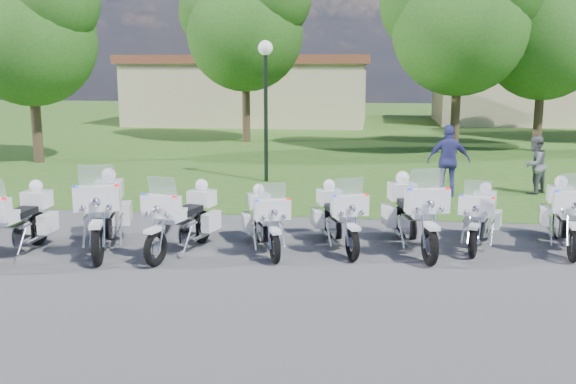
# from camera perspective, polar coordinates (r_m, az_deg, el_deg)

# --- Properties ---
(ground) EXTENTS (100.00, 100.00, 0.00)m
(ground) POSITION_cam_1_polar(r_m,az_deg,el_deg) (12.13, 0.02, -5.52)
(ground) COLOR #505054
(ground) RESTS_ON ground
(grass_lawn) EXTENTS (100.00, 48.00, 0.01)m
(grass_lawn) POSITION_cam_1_polar(r_m,az_deg,el_deg) (38.71, 5.27, 5.93)
(grass_lawn) COLOR #2B5E1D
(grass_lawn) RESTS_ON ground
(motorcycle_1) EXTENTS (0.80, 2.37, 1.59)m
(motorcycle_1) POSITION_cam_1_polar(r_m,az_deg,el_deg) (12.89, -22.99, -2.35)
(motorcycle_1) COLOR black
(motorcycle_1) RESTS_ON ground
(motorcycle_2) EXTENTS (1.31, 2.57, 1.77)m
(motorcycle_2) POSITION_cam_1_polar(r_m,az_deg,el_deg) (12.80, -15.99, -1.65)
(motorcycle_2) COLOR black
(motorcycle_2) RESTS_ON ground
(motorcycle_3) EXTENTS (1.12, 2.29, 1.57)m
(motorcycle_3) POSITION_cam_1_polar(r_m,az_deg,el_deg) (12.27, -9.28, -2.30)
(motorcycle_3) COLOR black
(motorcycle_3) RESTS_ON ground
(motorcycle_4) EXTENTS (1.16, 2.04, 1.43)m
(motorcycle_4) POSITION_cam_1_polar(r_m,az_deg,el_deg) (12.24, -2.03, -2.47)
(motorcycle_4) COLOR black
(motorcycle_4) RESTS_ON ground
(motorcycle_5) EXTENTS (1.19, 2.13, 1.49)m
(motorcycle_5) POSITION_cam_1_polar(r_m,az_deg,el_deg) (12.47, 4.50, -2.12)
(motorcycle_5) COLOR black
(motorcycle_5) RESTS_ON ground
(motorcycle_6) EXTENTS (1.20, 2.49, 1.70)m
(motorcycle_6) POSITION_cam_1_polar(r_m,az_deg,el_deg) (12.51, 11.05, -1.84)
(motorcycle_6) COLOR black
(motorcycle_6) RESTS_ON ground
(motorcycle_7) EXTENTS (1.06, 2.06, 1.42)m
(motorcycle_7) POSITION_cam_1_polar(r_m,az_deg,el_deg) (13.06, 16.72, -2.09)
(motorcycle_7) COLOR black
(motorcycle_7) RESTS_ON ground
(motorcycle_8) EXTENTS (0.93, 2.36, 1.58)m
(motorcycle_8) POSITION_cam_1_polar(r_m,az_deg,el_deg) (13.51, 23.43, -1.82)
(motorcycle_8) COLOR black
(motorcycle_8) RESTS_ON ground
(lamp_post) EXTENTS (0.44, 0.44, 4.23)m
(lamp_post) POSITION_cam_1_polar(r_m,az_deg,el_deg) (19.36, -2.01, 10.26)
(lamp_post) COLOR black
(lamp_post) RESTS_ON ground
(tree_0) EXTENTS (5.48, 4.67, 7.30)m
(tree_0) POSITION_cam_1_polar(r_m,az_deg,el_deg) (25.13, -22.06, 13.43)
(tree_0) COLOR #38281C
(tree_0) RESTS_ON ground
(tree_1) EXTENTS (6.19, 5.28, 8.25)m
(tree_1) POSITION_cam_1_polar(r_m,az_deg,el_deg) (30.07, -3.91, 14.88)
(tree_1) COLOR #38281C
(tree_1) RESTS_ON ground
(tree_2) EXTENTS (6.15, 5.25, 8.20)m
(tree_2) POSITION_cam_1_polar(r_m,az_deg,el_deg) (26.65, 14.95, 14.96)
(tree_2) COLOR #38281C
(tree_2) RESTS_ON ground
(tree_3) EXTENTS (5.59, 4.77, 7.45)m
(tree_3) POSITION_cam_1_polar(r_m,az_deg,el_deg) (28.63, 21.76, 13.27)
(tree_3) COLOR #38281C
(tree_3) RESTS_ON ground
(building_west) EXTENTS (14.56, 8.32, 4.10)m
(building_west) POSITION_cam_1_polar(r_m,az_deg,el_deg) (40.25, -3.30, 9.10)
(building_west) COLOR #C8B490
(building_west) RESTS_ON ground
(building_east) EXTENTS (11.44, 7.28, 4.10)m
(building_east) POSITION_cam_1_polar(r_m,az_deg,el_deg) (42.62, 20.60, 8.53)
(building_east) COLOR #C8B490
(building_east) RESTS_ON ground
(bystander_b) EXTENTS (0.98, 0.98, 1.60)m
(bystander_b) POSITION_cam_1_polar(r_m,az_deg,el_deg) (18.91, 21.05, 2.25)
(bystander_b) COLOR slate
(bystander_b) RESTS_ON ground
(bystander_c) EXTENTS (1.13, 0.47, 1.93)m
(bystander_c) POSITION_cam_1_polar(r_m,az_deg,el_deg) (17.76, 14.08, 2.67)
(bystander_c) COLOR #393A8A
(bystander_c) RESTS_ON ground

